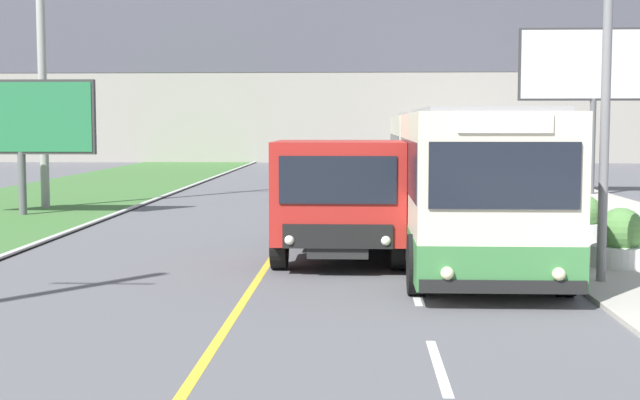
{
  "coord_description": "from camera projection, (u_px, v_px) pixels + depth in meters",
  "views": [
    {
      "loc": [
        1.83,
        -2.34,
        2.81
      ],
      "look_at": [
        1.1,
        13.88,
        1.4
      ],
      "focal_mm": 50.0,
      "sensor_mm": 36.0,
      "label": 1
    }
  ],
  "objects": [
    {
      "name": "billboard_large",
      "position": [
        594.0,
        69.0,
        33.89
      ],
      "size": [
        5.71,
        0.24,
        6.4
      ],
      "color": "#59595B",
      "rests_on": "ground_plane"
    },
    {
      "name": "billboard_small",
      "position": [
        20.0,
        120.0,
        26.77
      ],
      "size": [
        4.56,
        0.24,
        4.1
      ],
      "color": "#59595B",
      "rests_on": "ground_plane"
    },
    {
      "name": "dump_truck",
      "position": [
        340.0,
        199.0,
        18.22
      ],
      "size": [
        2.59,
        6.97,
        2.46
      ],
      "color": "black",
      "rests_on": "ground_plane"
    },
    {
      "name": "planter_round_near",
      "position": [
        621.0,
        241.0,
        16.92
      ],
      "size": [
        1.08,
        1.08,
        1.12
      ],
      "color": "silver",
      "rests_on": "sidewalk_right"
    },
    {
      "name": "traffic_light_mast",
      "position": [
        571.0,
        48.0,
        15.11
      ],
      "size": [
        2.28,
        0.32,
        6.44
      ],
      "color": "slate",
      "rests_on": "ground_plane"
    },
    {
      "name": "planter_round_second",
      "position": [
        583.0,
        221.0,
        20.43
      ],
      "size": [
        0.97,
        0.97,
        1.08
      ],
      "color": "silver",
      "rests_on": "sidewalk_right"
    },
    {
      "name": "car_distant",
      "position": [
        409.0,
        173.0,
        37.48
      ],
      "size": [
        1.8,
        4.3,
        1.45
      ],
      "color": "black",
      "rests_on": "ground_plane"
    },
    {
      "name": "utility_pole_far",
      "position": [
        41.0,
        39.0,
        28.84
      ],
      "size": [
        1.8,
        0.28,
        10.95
      ],
      "color": "#9E9E99",
      "rests_on": "ground_plane"
    },
    {
      "name": "apartment_block_background",
      "position": [
        336.0,
        38.0,
        65.73
      ],
      "size": [
        80.0,
        8.04,
        18.09
      ],
      "color": "gray",
      "rests_on": "ground_plane"
    },
    {
      "name": "planter_round_far",
      "position": [
        523.0,
        196.0,
        27.47
      ],
      "size": [
        1.02,
        1.02,
        1.11
      ],
      "color": "silver",
      "rests_on": "sidewalk_right"
    },
    {
      "name": "planter_round_third",
      "position": [
        542.0,
        207.0,
        23.96
      ],
      "size": [
        0.99,
        0.99,
        1.09
      ],
      "color": "silver",
      "rests_on": "sidewalk_right"
    },
    {
      "name": "city_bus",
      "position": [
        459.0,
        181.0,
        19.19
      ],
      "size": [
        2.69,
        12.28,
        3.06
      ],
      "color": "beige",
      "rests_on": "ground_plane"
    }
  ]
}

